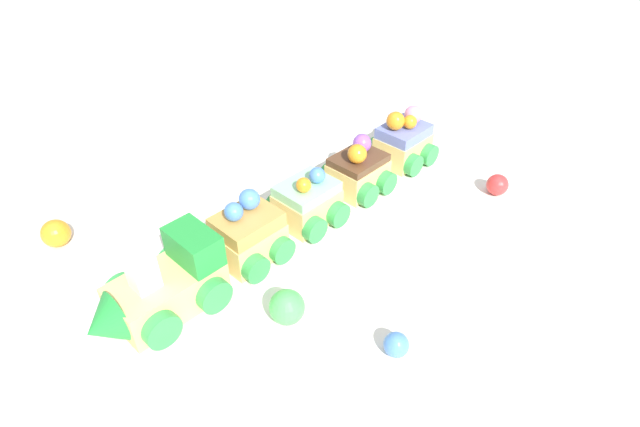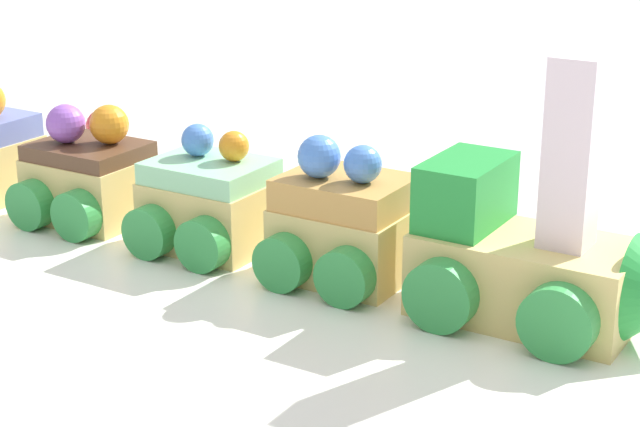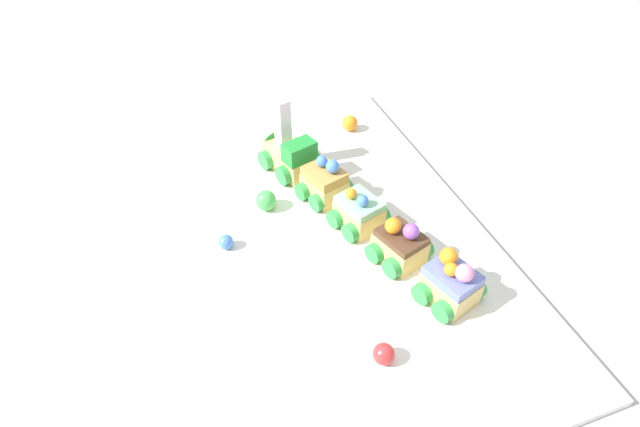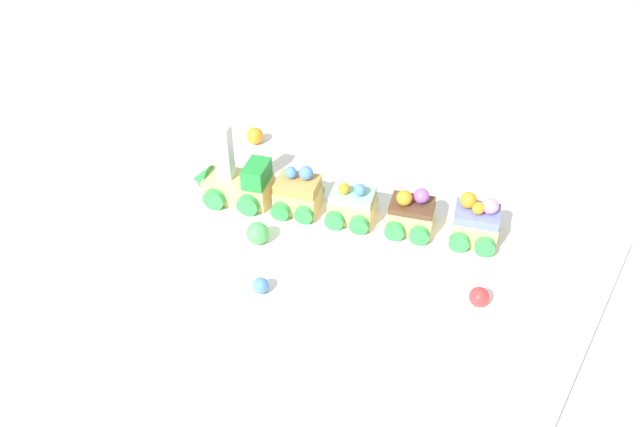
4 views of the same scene
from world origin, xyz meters
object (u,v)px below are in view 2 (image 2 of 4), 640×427
gumball_blue (479,167)px  cake_car_caramel (345,227)px  cake_car_chocolate (90,178)px  gumball_red (104,127)px  cake_car_mint (211,205)px  cake_train_locomotive (542,260)px  gumball_green (476,208)px

gumball_blue → cake_car_caramel: bearing=-70.0°
cake_car_chocolate → gumball_red: cake_car_chocolate is taller
cake_car_mint → gumball_red: (-0.21, 0.06, -0.01)m
cake_train_locomotive → cake_car_mint: cake_train_locomotive is taller
cake_train_locomotive → cake_car_caramel: (-0.09, -0.03, -0.00)m
gumball_red → cake_car_mint: bearing=-15.4°
cake_train_locomotive → gumball_red: 0.38m
gumball_blue → gumball_green: gumball_green is taller
gumball_red → gumball_blue: size_ratio=1.19×
cake_train_locomotive → gumball_green: 0.11m
cake_train_locomotive → gumball_blue: (-0.15, 0.13, -0.02)m
cake_car_caramel → cake_car_chocolate: (-0.15, -0.05, -0.00)m
cake_car_chocolate → gumball_green: bearing=24.0°
gumball_red → cake_car_chocolate: bearing=-31.9°
cake_car_mint → gumball_blue: cake_car_mint is taller
cake_train_locomotive → cake_car_mint: 0.17m
gumball_red → gumball_green: bearing=11.0°
cake_train_locomotive → cake_car_chocolate: cake_train_locomotive is taller
cake_car_chocolate → cake_car_caramel: bearing=-0.2°
gumball_red → gumball_blue: gumball_red is taller
cake_car_caramel → cake_car_mint: size_ratio=1.00×
gumball_blue → gumball_green: 0.09m
gumball_green → cake_car_mint: bearing=-124.1°
cake_car_caramel → cake_car_mint: cake_car_caramel is taller
cake_car_mint → cake_car_chocolate: 0.08m
cake_car_mint → gumball_blue: (0.02, 0.18, -0.01)m
cake_train_locomotive → cake_car_chocolate: 0.25m
cake_car_mint → cake_train_locomotive: bearing=-0.1°
gumball_blue → cake_train_locomotive: bearing=-41.1°
cake_car_mint → gumball_red: 0.22m
cake_car_caramel → gumball_red: cake_car_caramel is taller
cake_train_locomotive → cake_car_chocolate: bearing=180.0°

